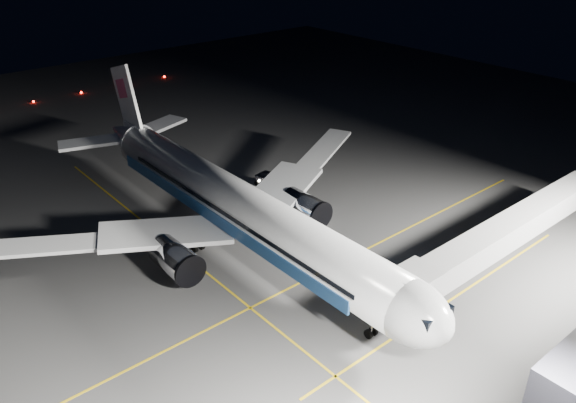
# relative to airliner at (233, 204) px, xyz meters

# --- Properties ---
(ground) EXTENTS (200.00, 200.00, 0.00)m
(ground) POSITION_rel_airliner_xyz_m (1.08, 0.00, -5.16)
(ground) COLOR #4C4C4F
(ground) RESTS_ON ground
(guide_line_main) EXTENTS (0.25, 80.00, 0.01)m
(guide_line_main) POSITION_rel_airliner_xyz_m (11.08, 0.00, -5.16)
(guide_line_main) COLOR gold
(guide_line_main) RESTS_ON ground
(guide_line_cross) EXTENTS (70.00, 0.25, 0.01)m
(guide_line_cross) POSITION_rel_airliner_xyz_m (1.08, -6.00, -5.16)
(guide_line_cross) COLOR gold
(guide_line_cross) RESTS_ON ground
(guide_line_side) EXTENTS (0.25, 40.00, 0.01)m
(guide_line_side) POSITION_rel_airliner_xyz_m (23.08, 10.00, -5.16)
(guide_line_side) COLOR gold
(guide_line_side) RESTS_ON ground
(airliner) EXTENTS (61.48, 54.22, 16.64)m
(airliner) POSITION_rel_airliner_xyz_m (0.00, 0.00, 0.00)
(airliner) COLOR silver
(airliner) RESTS_ON ground
(jet_bridge) EXTENTS (3.60, 34.40, 6.30)m
(jet_bridge) POSITION_rel_airliner_xyz_m (23.08, 18.06, -0.58)
(jet_bridge) COLOR #B2B2B7
(jet_bridge) RESTS_ON ground
(taxiway_lights) EXTENTS (0.44, 60.44, 0.44)m
(taxiway_lights) POSITION_rel_airliner_xyz_m (-70.92, 0.00, -4.94)
(taxiway_lights) COLOR #FF140A
(taxiway_lights) RESTS_ON ground
(baggage_tug) EXTENTS (3.12, 2.72, 1.96)m
(baggage_tug) POSITION_rel_airliner_xyz_m (-9.94, 12.50, -4.26)
(baggage_tug) COLOR black
(baggage_tug) RESTS_ON ground
(safety_cone_a) EXTENTS (0.34, 0.34, 0.51)m
(safety_cone_a) POSITION_rel_airliner_xyz_m (-3.87, 4.00, -4.91)
(safety_cone_a) COLOR orange
(safety_cone_a) RESTS_ON ground
(safety_cone_b) EXTENTS (0.41, 0.41, 0.61)m
(safety_cone_b) POSITION_rel_airliner_xyz_m (-3.04, 7.74, -4.86)
(safety_cone_b) COLOR orange
(safety_cone_b) RESTS_ON ground
(safety_cone_c) EXTENTS (0.35, 0.35, 0.53)m
(safety_cone_c) POSITION_rel_airliner_xyz_m (-3.28, 8.19, -4.90)
(safety_cone_c) COLOR orange
(safety_cone_c) RESTS_ON ground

